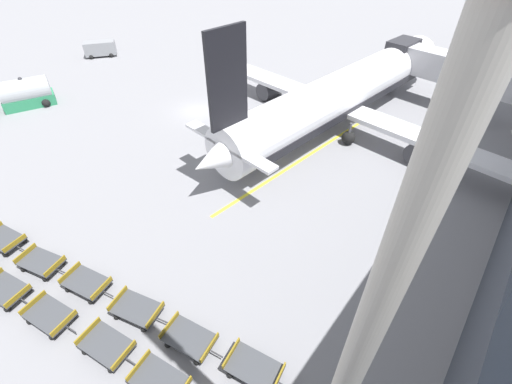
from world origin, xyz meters
TOP-DOWN VIEW (x-y plane):
  - ground_plane at (0.00, 0.00)m, footprint 500.00×500.00m
  - jet_bridge at (24.10, 17.95)m, footprint 18.79×5.93m
  - airplane at (13.41, 7.43)m, footprint 33.09×36.76m
  - fuel_tanker_secondary at (-15.97, -11.80)m, footprint 5.26×8.57m
  - service_van at (-24.48, 3.42)m, footprint 4.17×4.75m
  - baggage_dolly_row_near_col_b at (8.66, -23.23)m, footprint 3.44×2.11m
  - baggage_dolly_row_near_col_c at (12.24, -22.38)m, footprint 3.43×2.06m
  - baggage_dolly_row_near_col_d at (16.13, -21.36)m, footprint 3.43×2.03m
  - baggage_dolly_row_near_col_e at (19.59, -20.74)m, footprint 3.43×2.03m
  - baggage_dolly_row_mid_a_col_a at (4.40, -21.64)m, footprint 3.44×2.09m
  - baggage_dolly_row_mid_a_col_b at (8.27, -20.97)m, footprint 3.43×2.26m
  - baggage_dolly_row_mid_a_col_c at (11.87, -20.00)m, footprint 3.44×2.16m
  - baggage_dolly_row_mid_a_col_d at (15.61, -19.15)m, footprint 3.43×2.25m
  - baggage_dolly_row_mid_a_col_e at (19.12, -18.46)m, footprint 3.43×2.07m
  - baggage_dolly_row_mid_a_col_f at (22.64, -17.50)m, footprint 3.43×2.05m
  - apron_light_mast at (26.83, -19.39)m, footprint 2.00×0.70m
  - stand_guidance_stripe at (14.38, -0.05)m, footprint 2.57×22.09m

SIDE VIEW (x-z plane):
  - ground_plane at x=0.00m, z-range 0.00..0.00m
  - stand_guidance_stripe at x=14.38m, z-range 0.00..0.01m
  - baggage_dolly_row_near_col_b at x=8.66m, z-range 0.01..0.93m
  - baggage_dolly_row_near_col_c at x=12.24m, z-range 0.01..0.93m
  - baggage_dolly_row_near_col_d at x=16.13m, z-range 0.01..0.93m
  - baggage_dolly_row_near_col_e at x=19.59m, z-range 0.01..0.93m
  - baggage_dolly_row_mid_a_col_a at x=4.40m, z-range 0.01..0.93m
  - baggage_dolly_row_mid_a_col_b at x=8.27m, z-range 0.01..0.93m
  - baggage_dolly_row_mid_a_col_c at x=11.87m, z-range 0.01..0.93m
  - baggage_dolly_row_mid_a_col_d at x=15.61m, z-range 0.01..0.93m
  - baggage_dolly_row_mid_a_col_e at x=19.12m, z-range 0.01..0.93m
  - baggage_dolly_row_mid_a_col_f at x=22.64m, z-range 0.01..0.93m
  - service_van at x=-24.48m, z-range 0.09..2.20m
  - fuel_tanker_secondary at x=-15.97m, z-range -0.28..3.03m
  - airplane at x=13.41m, z-range -2.92..9.17m
  - jet_bridge at x=24.10m, z-range 0.65..6.58m
  - apron_light_mast at x=26.83m, z-range 1.62..23.87m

